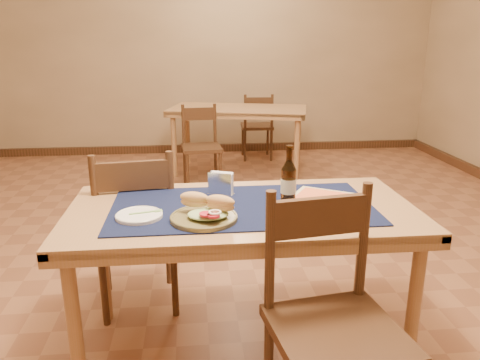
{
  "coord_description": "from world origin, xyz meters",
  "views": [
    {
      "loc": [
        -0.22,
        -2.82,
        1.5
      ],
      "look_at": [
        0.0,
        -0.7,
        0.85
      ],
      "focal_mm": 35.0,
      "sensor_mm": 36.0,
      "label": 1
    }
  ],
  "objects": [
    {
      "name": "chair_main_near",
      "position": [
        0.27,
        -1.38,
        0.51
      ],
      "size": [
        0.51,
        0.51,
        0.97
      ],
      "color": "#442818",
      "rests_on": "ground"
    },
    {
      "name": "fork",
      "position": [
        -0.42,
        -0.88,
        0.77
      ],
      "size": [
        0.14,
        0.05,
        0.0
      ],
      "color": "#82BA66",
      "rests_on": "side_plate"
    },
    {
      "name": "chair_back_far",
      "position": [
        0.61,
        3.02,
        0.44
      ],
      "size": [
        0.4,
        0.4,
        0.84
      ],
      "color": "#442818",
      "rests_on": "ground"
    },
    {
      "name": "side_plate",
      "position": [
        -0.46,
        -0.9,
        0.77
      ],
      "size": [
        0.2,
        0.2,
        0.02
      ],
      "color": "white",
      "rests_on": "placemat"
    },
    {
      "name": "chair_main_far",
      "position": [
        -0.55,
        -0.37,
        0.49
      ],
      "size": [
        0.49,
        0.49,
        0.95
      ],
      "color": "#442818",
      "rests_on": "ground"
    },
    {
      "name": "menu_card",
      "position": [
        0.42,
        -0.73,
        0.76
      ],
      "size": [
        0.4,
        0.37,
        0.01
      ],
      "color": "beige",
      "rests_on": "placemat"
    },
    {
      "name": "placemat",
      "position": [
        0.0,
        -0.8,
        0.75
      ],
      "size": [
        1.2,
        0.6,
        0.01
      ],
      "primitive_type": "cube",
      "color": "#0F1938",
      "rests_on": "main_table"
    },
    {
      "name": "baseboard",
      "position": [
        0.0,
        0.0,
        0.05
      ],
      "size": [
        6.0,
        7.0,
        0.1
      ],
      "color": "#442818",
      "rests_on": "ground"
    },
    {
      "name": "napkin_holder",
      "position": [
        -0.09,
        -0.62,
        0.81
      ],
      "size": [
        0.13,
        0.09,
        0.11
      ],
      "color": "silver",
      "rests_on": "placemat"
    },
    {
      "name": "back_table",
      "position": [
        0.3,
        2.42,
        0.67
      ],
      "size": [
        1.65,
        1.1,
        0.75
      ],
      "color": "#9D714A",
      "rests_on": "ground"
    },
    {
      "name": "sandwich_plate",
      "position": [
        -0.17,
        -0.96,
        0.79
      ],
      "size": [
        0.29,
        0.29,
        0.11
      ],
      "color": "brown",
      "rests_on": "placemat"
    },
    {
      "name": "chair_back_near",
      "position": [
        -0.13,
        1.93,
        0.44
      ],
      "size": [
        0.42,
        0.42,
        0.84
      ],
      "color": "#442818",
      "rests_on": "ground"
    },
    {
      "name": "beer_bottle",
      "position": [
        0.22,
        -0.77,
        0.86
      ],
      "size": [
        0.07,
        0.07,
        0.27
      ],
      "color": "#40220B",
      "rests_on": "placemat"
    },
    {
      "name": "main_table",
      "position": [
        0.0,
        -0.8,
        0.67
      ],
      "size": [
        1.6,
        0.8,
        0.75
      ],
      "color": "#9D714A",
      "rests_on": "ground"
    },
    {
      "name": "room",
      "position": [
        0.0,
        0.0,
        1.4
      ],
      "size": [
        6.04,
        7.04,
        2.84
      ],
      "color": "#8E5B3E",
      "rests_on": "ground"
    }
  ]
}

